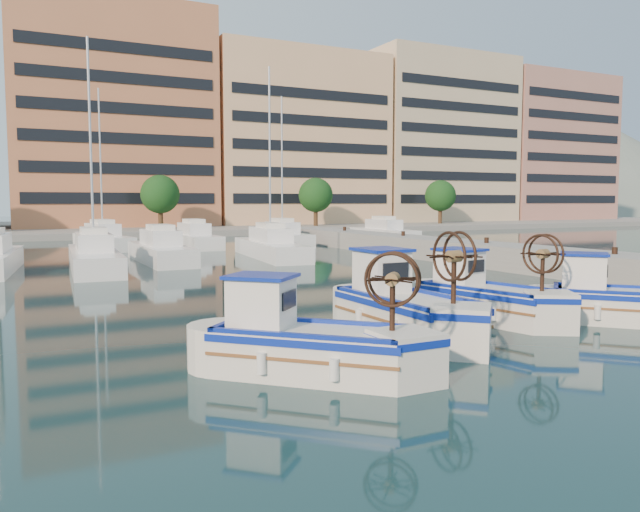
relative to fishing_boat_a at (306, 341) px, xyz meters
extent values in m
plane|color=#173B3E|center=(4.94, 1.18, -0.69)|extent=(300.00, 300.00, 0.00)
cube|color=gray|center=(17.94, 9.18, -0.09)|extent=(3.00, 60.00, 1.20)
cube|color=gray|center=(4.94, 68.18, -0.39)|extent=(180.00, 40.00, 0.60)
cube|color=#C1734B|center=(5.94, 66.18, 12.41)|extent=(22.00, 14.00, 25.00)
cube|color=black|center=(5.94, 59.18, 12.41)|extent=(20.24, 0.12, 22.50)
cube|color=#EEB684|center=(28.94, 66.18, 10.91)|extent=(23.00, 14.00, 22.00)
cube|color=black|center=(28.94, 59.18, 10.91)|extent=(21.16, 0.12, 19.80)
cube|color=#CFB38E|center=(51.94, 66.18, 11.91)|extent=(22.00, 14.00, 24.00)
cube|color=black|center=(51.94, 59.18, 11.91)|extent=(20.24, 0.12, 21.60)
cube|color=tan|center=(73.94, 66.18, 11.41)|extent=(21.00, 14.00, 23.00)
cube|color=black|center=(73.94, 59.18, 11.41)|extent=(19.32, 0.12, 20.70)
cylinder|color=#3F2B19|center=(8.94, 54.68, 0.81)|extent=(0.50, 0.50, 3.00)
sphere|color=#1B4D1B|center=(8.94, 54.68, 3.51)|extent=(4.00, 4.00, 4.00)
cylinder|color=#3F2B19|center=(26.94, 54.68, 0.81)|extent=(0.50, 0.50, 3.00)
sphere|color=#1B4D1B|center=(26.94, 54.68, 3.51)|extent=(4.00, 4.00, 4.00)
cylinder|color=#3F2B19|center=(44.94, 54.68, 0.81)|extent=(0.50, 0.50, 3.00)
sphere|color=#1B4D1B|center=(44.94, 54.68, 3.51)|extent=(4.00, 4.00, 4.00)
cone|color=slate|center=(144.94, 111.18, -0.69)|extent=(160.00, 160.00, 50.00)
cube|color=white|center=(-1.40, 22.18, -0.19)|extent=(2.82, 10.44, 1.00)
cylinder|color=silver|center=(-1.40, 22.18, 5.31)|extent=(0.12, 0.12, 11.00)
cube|color=white|center=(2.44, 24.53, -0.19)|extent=(2.24, 8.81, 1.00)
cube|color=white|center=(9.12, 24.56, -0.19)|extent=(3.35, 10.43, 1.00)
cylinder|color=silver|center=(9.12, 24.56, 5.31)|extent=(0.12, 0.12, 11.00)
cube|color=white|center=(0.87, 36.60, -0.19)|extent=(3.40, 8.99, 1.00)
cylinder|color=silver|center=(0.87, 36.60, 5.31)|extent=(0.12, 0.12, 11.00)
cube|color=white|center=(7.13, 34.86, -0.19)|extent=(2.30, 8.14, 1.00)
cube|color=white|center=(13.90, 33.95, -0.19)|extent=(2.25, 7.62, 1.00)
cylinder|color=silver|center=(13.90, 33.95, 5.31)|extent=(0.12, 0.12, 11.00)
cube|color=white|center=(24.80, 36.45, -0.19)|extent=(2.61, 9.15, 1.00)
cube|color=silver|center=(0.09, -0.09, -0.23)|extent=(3.77, 3.74, 0.93)
cube|color=#0B2298|center=(0.09, -0.09, 0.13)|extent=(3.89, 3.85, 0.14)
cube|color=blue|center=(0.09, -0.09, 0.07)|extent=(3.26, 3.23, 0.05)
cube|color=white|center=(-0.67, 0.66, 0.73)|extent=(1.50, 1.50, 0.97)
cube|color=#0B2298|center=(-0.67, 0.66, 1.26)|extent=(1.69, 1.69, 0.07)
cylinder|color=#331E14|center=(1.23, -1.20, 0.75)|extent=(0.11, 0.11, 1.03)
cylinder|color=brown|center=(1.23, -1.20, 1.30)|extent=(0.38, 0.38, 0.25)
torus|color=#331E14|center=(1.14, -1.30, 1.30)|extent=(0.78, 0.77, 1.04)
torus|color=#331E14|center=(1.32, -1.11, 1.30)|extent=(0.78, 0.77, 1.04)
cube|color=silver|center=(3.77, 2.01, -0.18)|extent=(1.86, 4.16, 1.03)
cube|color=#0B2298|center=(3.77, 2.01, 0.21)|extent=(1.92, 4.28, 0.16)
cube|color=blue|center=(3.77, 2.01, 0.15)|extent=(1.46, 3.74, 0.06)
cube|color=white|center=(3.74, 3.18, 0.88)|extent=(1.11, 1.30, 1.08)
cube|color=#0B2298|center=(3.74, 3.18, 1.47)|extent=(1.26, 1.45, 0.08)
cylinder|color=#331E14|center=(3.81, 0.24, 0.91)|extent=(0.12, 0.12, 1.14)
cylinder|color=brown|center=(3.81, 0.24, 1.51)|extent=(0.32, 0.28, 0.27)
torus|color=#331E14|center=(3.67, 0.24, 1.51)|extent=(0.10, 1.15, 1.15)
torus|color=#331E14|center=(3.96, 0.25, 1.51)|extent=(0.10, 1.15, 1.15)
cube|color=silver|center=(7.16, 2.80, -0.21)|extent=(2.47, 4.10, 0.96)
cube|color=#0B2298|center=(7.16, 2.80, 0.15)|extent=(2.55, 4.23, 0.15)
cube|color=blue|center=(7.16, 2.80, 0.09)|extent=(2.03, 3.65, 0.05)
cube|color=white|center=(6.91, 3.87, 0.77)|extent=(1.25, 1.38, 1.00)
cube|color=#0B2298|center=(6.91, 3.87, 1.31)|extent=(1.41, 1.55, 0.07)
cylinder|color=#331E14|center=(7.54, 1.20, 0.79)|extent=(0.11, 0.11, 1.06)
cylinder|color=brown|center=(7.54, 1.20, 1.36)|extent=(0.34, 0.32, 0.26)
torus|color=#331E14|center=(7.40, 1.17, 1.36)|extent=(0.31, 1.05, 1.07)
torus|color=#331E14|center=(7.67, 1.23, 1.36)|extent=(0.31, 1.05, 1.07)
cube|color=silver|center=(10.29, 0.83, -0.23)|extent=(3.68, 3.79, 0.93)
cube|color=#0B2298|center=(10.29, 0.83, 0.12)|extent=(3.79, 3.91, 0.14)
cube|color=blue|center=(10.29, 0.83, 0.07)|extent=(3.17, 3.29, 0.05)
cube|color=white|center=(9.57, 1.61, 0.72)|extent=(1.49, 1.50, 0.97)
cube|color=#0B2298|center=(9.57, 1.61, 1.25)|extent=(1.68, 1.69, 0.07)
camera|label=1|loc=(-5.12, -10.92, 2.74)|focal=35.00mm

